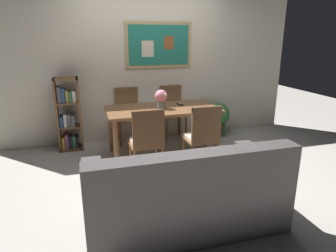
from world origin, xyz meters
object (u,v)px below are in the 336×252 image
Objects in this scene: dining_chair_near_left at (147,138)px; potted_ivy at (218,117)px; tv_remote at (180,104)px; dining_chair_far_left at (128,111)px; leather_couch at (185,197)px; dining_chair_near_right at (203,134)px; bookshelf at (68,116)px; flower_vase at (161,98)px; dining_chair_far_right at (172,108)px; dining_table at (162,114)px.

dining_chair_near_left reaches higher than potted_ivy.
tv_remote reaches higher than potted_ivy.
dining_chair_far_left reaches higher than leather_couch.
dining_chair_near_right is at bearing 60.12° from leather_couch.
dining_chair_near_left and dining_chair_near_right have the same top height.
bookshelf is 1.52m from flower_vase.
leather_couch reaches higher than potted_ivy.
dining_chair_far_right is (0.77, 1.48, 0.00)m from dining_chair_near_left.
bookshelf is (-0.95, 1.36, -0.00)m from dining_chair_near_left.
flower_vase is at bearing 82.06° from leather_couch.
potted_ivy is at bearing 28.02° from flower_vase.
leather_couch is at bearing -104.33° from dining_chair_far_right.
tv_remote is at bearing 24.75° from flower_vase.
dining_chair_far_right and dining_chair_far_left have the same top height.
dining_table is 10.08× the size of tv_remote.
bookshelf reaches higher than dining_chair_near_left.
dining_chair_far_right is 0.51× the size of leather_couch.
dining_chair_near_right is 1.65m from potted_ivy.
bookshelf is at bearing 124.92° from dining_chair_near_left.
dining_chair_far_right is 5.68× the size of tv_remote.
dining_chair_near_right is at bearing -63.79° from dining_chair_far_left.
dining_chair_near_left is at bearing -118.21° from dining_table.
dining_chair_far_left is 0.93m from flower_vase.
dining_chair_far_left is at bearing 92.97° from leather_couch.
dining_table is at bearing -159.05° from tv_remote.
dining_table is at bearing 61.79° from dining_chair_near_left.
dining_chair_near_right is 0.87m from flower_vase.
flower_vase is 0.39m from tv_remote.
dining_table is 1.84m from leather_couch.
dining_chair_near_left is 5.68× the size of tv_remote.
dining_chair_near_right is 1.00× the size of dining_chair_far_left.
potted_ivy is at bearing -8.19° from dining_chair_far_right.
dining_chair_near_left is 3.34× the size of flower_vase.
flower_vase is (-1.24, -0.66, 0.56)m from potted_ivy.
dining_table is at bearing 113.98° from dining_chair_near_right.
dining_chair_far_right is 1.73m from bookshelf.
flower_vase is (0.38, -0.77, 0.35)m from dining_chair_far_left.
flower_vase is at bearing -117.30° from dining_chair_far_right.
leather_couch reaches higher than dining_table.
dining_chair_far_left reaches higher than potted_ivy.
dining_table is 1.48m from bookshelf.
dining_chair_near_right reaches higher than leather_couch.
dining_table is 1.42× the size of bookshelf.
bookshelf reaches higher than leather_couch.
tv_remote is at bearing -150.84° from potted_ivy.
dining_chair_near_right is 1.23m from leather_couch.
leather_couch reaches higher than tv_remote.
dining_chair_near_left is at bearing 96.66° from leather_couch.
dining_chair_near_left is 0.72m from dining_chair_near_right.
dining_chair_near_left is 1.47m from dining_chair_far_left.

